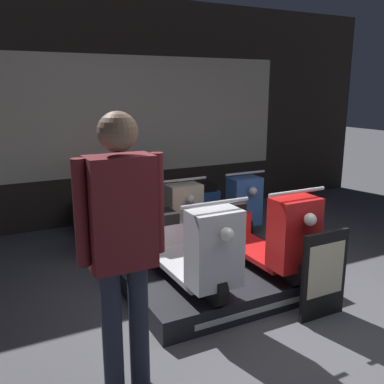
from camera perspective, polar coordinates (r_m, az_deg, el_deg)
name	(u,v)px	position (r m, az deg, el deg)	size (l,w,h in m)	color
ground_plane	(311,335)	(3.77, 15.59, -17.89)	(30.00, 30.00, 0.00)	#4C4C51
shop_wall_back	(140,112)	(6.50, -6.98, 10.56)	(8.45, 0.09, 3.20)	#28231E
display_platform	(221,279)	(4.32, 3.89, -11.52)	(1.82, 1.31, 0.21)	black
scooter_display_left	(187,246)	(3.92, -0.73, -7.25)	(0.60, 1.52, 0.88)	black
scooter_display_right	(260,233)	(4.33, 9.08, -5.37)	(0.60, 1.52, 0.88)	black
scooter_backrow_0	(102,221)	(5.46, -11.91, -3.74)	(0.60, 1.52, 0.88)	black
scooter_backrow_1	(167,211)	(5.74, -3.29, -2.58)	(0.60, 1.52, 0.88)	black
scooter_backrow_2	(224,203)	(6.15, 4.34, -1.50)	(0.60, 1.52, 0.88)	black
person_left_browsing	(122,236)	(2.64, -9.33, -5.82)	(0.56, 0.24, 1.82)	#232838
price_sign_board	(324,275)	(3.87, 17.20, -10.52)	(0.48, 0.04, 0.78)	black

